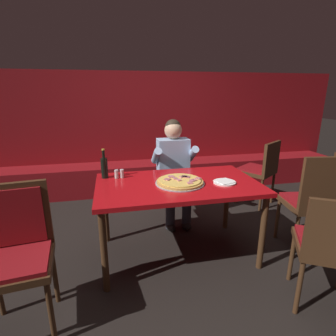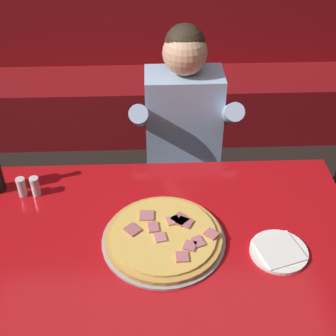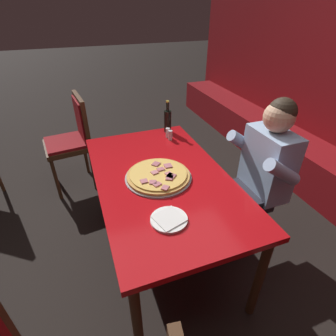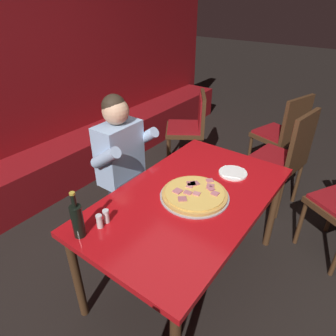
{
  "view_description": "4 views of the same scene",
  "coord_description": "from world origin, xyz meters",
  "px_view_note": "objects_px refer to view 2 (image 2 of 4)",
  "views": [
    {
      "loc": [
        -0.58,
        -2.26,
        1.6
      ],
      "look_at": [
        -0.09,
        0.0,
        0.91
      ],
      "focal_mm": 28.0,
      "sensor_mm": 36.0,
      "label": 1
    },
    {
      "loc": [
        -0.02,
        -1.23,
        2.05
      ],
      "look_at": [
        0.04,
        0.2,
        0.93
      ],
      "focal_mm": 50.0,
      "sensor_mm": 36.0,
      "label": 2
    },
    {
      "loc": [
        1.43,
        -0.48,
        1.8
      ],
      "look_at": [
        0.1,
        0.01,
        0.89
      ],
      "focal_mm": 28.0,
      "sensor_mm": 36.0,
      "label": 3
    },
    {
      "loc": [
        -1.38,
        -0.85,
        1.95
      ],
      "look_at": [
        0.02,
        0.2,
        0.9
      ],
      "focal_mm": 32.0,
      "sensor_mm": 36.0,
      "label": 4
    }
  ],
  "objects_px": {
    "main_dining_table": "(160,248)",
    "shaker_oregano": "(35,187)",
    "pizza": "(164,237)",
    "shaker_parmesan": "(22,188)",
    "plate_white_paper": "(279,251)",
    "diner_seated_blue_shirt": "(184,142)"
  },
  "relations": [
    {
      "from": "main_dining_table",
      "to": "shaker_oregano",
      "type": "height_order",
      "value": "shaker_oregano"
    },
    {
      "from": "pizza",
      "to": "shaker_parmesan",
      "type": "height_order",
      "value": "shaker_parmesan"
    },
    {
      "from": "shaker_parmesan",
      "to": "shaker_oregano",
      "type": "height_order",
      "value": "same"
    },
    {
      "from": "plate_white_paper",
      "to": "diner_seated_blue_shirt",
      "type": "bearing_deg",
      "value": 109.73
    },
    {
      "from": "shaker_oregano",
      "to": "diner_seated_blue_shirt",
      "type": "bearing_deg",
      "value": 34.68
    },
    {
      "from": "main_dining_table",
      "to": "diner_seated_blue_shirt",
      "type": "bearing_deg",
      "value": 78.83
    },
    {
      "from": "main_dining_table",
      "to": "plate_white_paper",
      "type": "relative_size",
      "value": 7.23
    },
    {
      "from": "diner_seated_blue_shirt",
      "to": "main_dining_table",
      "type": "bearing_deg",
      "value": -101.17
    },
    {
      "from": "main_dining_table",
      "to": "shaker_parmesan",
      "type": "relative_size",
      "value": 17.65
    },
    {
      "from": "main_dining_table",
      "to": "pizza",
      "type": "xyz_separation_m",
      "value": [
        0.01,
        -0.03,
        0.09
      ]
    },
    {
      "from": "plate_white_paper",
      "to": "main_dining_table",
      "type": "bearing_deg",
      "value": 166.06
    },
    {
      "from": "plate_white_paper",
      "to": "shaker_parmesan",
      "type": "height_order",
      "value": "shaker_parmesan"
    },
    {
      "from": "shaker_oregano",
      "to": "shaker_parmesan",
      "type": "bearing_deg",
      "value": -176.66
    },
    {
      "from": "pizza",
      "to": "shaker_oregano",
      "type": "height_order",
      "value": "shaker_oregano"
    },
    {
      "from": "plate_white_paper",
      "to": "pizza",
      "type": "bearing_deg",
      "value": 169.59
    },
    {
      "from": "plate_white_paper",
      "to": "shaker_parmesan",
      "type": "xyz_separation_m",
      "value": [
        -0.99,
        0.36,
        0.03
      ]
    },
    {
      "from": "plate_white_paper",
      "to": "diner_seated_blue_shirt",
      "type": "distance_m",
      "value": 0.86
    },
    {
      "from": "pizza",
      "to": "plate_white_paper",
      "type": "height_order",
      "value": "pizza"
    },
    {
      "from": "main_dining_table",
      "to": "plate_white_paper",
      "type": "xyz_separation_m",
      "value": [
        0.43,
        -0.11,
        0.08
      ]
    },
    {
      "from": "plate_white_paper",
      "to": "shaker_parmesan",
      "type": "relative_size",
      "value": 2.44
    },
    {
      "from": "shaker_parmesan",
      "to": "diner_seated_blue_shirt",
      "type": "height_order",
      "value": "diner_seated_blue_shirt"
    },
    {
      "from": "main_dining_table",
      "to": "shaker_oregano",
      "type": "bearing_deg",
      "value": 153.54
    }
  ]
}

